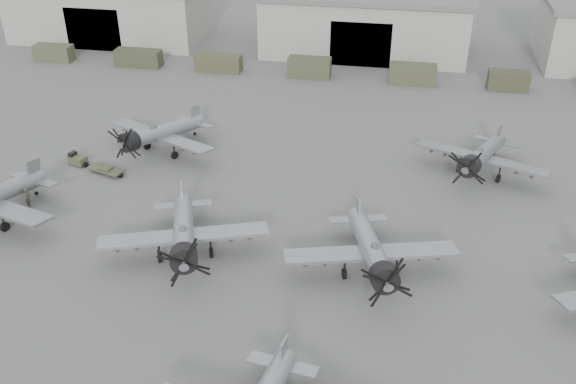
{
  "coord_description": "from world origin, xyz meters",
  "views": [
    {
      "loc": [
        5.24,
        -28.47,
        30.12
      ],
      "look_at": [
        -2.9,
        16.74,
        2.5
      ],
      "focal_mm": 40.0,
      "sensor_mm": 36.0,
      "label": 1
    }
  ],
  "objects_px": {
    "aircraft_far_0": "(158,134)",
    "tug_trailer": "(88,164)",
    "aircraft_far_1": "(481,156)",
    "ground_crew": "(28,198)",
    "aircraft_mid_1": "(184,235)",
    "aircraft_mid_2": "(372,252)"
  },
  "relations": [
    {
      "from": "aircraft_far_1",
      "to": "ground_crew",
      "type": "bearing_deg",
      "value": -140.65
    },
    {
      "from": "aircraft_mid_1",
      "to": "tug_trailer",
      "type": "height_order",
      "value": "aircraft_mid_1"
    },
    {
      "from": "aircraft_mid_1",
      "to": "ground_crew",
      "type": "distance_m",
      "value": 16.67
    },
    {
      "from": "tug_trailer",
      "to": "ground_crew",
      "type": "xyz_separation_m",
      "value": [
        -1.95,
        -7.61,
        0.47
      ]
    },
    {
      "from": "aircraft_far_1",
      "to": "ground_crew",
      "type": "relative_size",
      "value": 6.53
    },
    {
      "from": "aircraft_far_1",
      "to": "ground_crew",
      "type": "distance_m",
      "value": 41.0
    },
    {
      "from": "aircraft_mid_2",
      "to": "aircraft_far_0",
      "type": "relative_size",
      "value": 1.06
    },
    {
      "from": "aircraft_mid_1",
      "to": "aircraft_mid_2",
      "type": "relative_size",
      "value": 1.0
    },
    {
      "from": "aircraft_far_1",
      "to": "aircraft_mid_2",
      "type": "bearing_deg",
      "value": -96.18
    },
    {
      "from": "aircraft_far_0",
      "to": "aircraft_far_1",
      "type": "height_order",
      "value": "aircraft_far_0"
    },
    {
      "from": "aircraft_mid_1",
      "to": "aircraft_far_0",
      "type": "bearing_deg",
      "value": 96.96
    },
    {
      "from": "aircraft_far_0",
      "to": "aircraft_mid_1",
      "type": "bearing_deg",
      "value": -40.11
    },
    {
      "from": "aircraft_mid_1",
      "to": "tug_trailer",
      "type": "relative_size",
      "value": 2.06
    },
    {
      "from": "aircraft_mid_1",
      "to": "aircraft_far_1",
      "type": "distance_m",
      "value": 28.95
    },
    {
      "from": "aircraft_far_1",
      "to": "tug_trailer",
      "type": "distance_m",
      "value": 37.46
    },
    {
      "from": "aircraft_mid_2",
      "to": "aircraft_far_1",
      "type": "bearing_deg",
      "value": 46.9
    },
    {
      "from": "aircraft_mid_1",
      "to": "aircraft_far_1",
      "type": "relative_size",
      "value": 1.05
    },
    {
      "from": "aircraft_mid_2",
      "to": "aircraft_far_1",
      "type": "height_order",
      "value": "aircraft_mid_2"
    },
    {
      "from": "aircraft_far_1",
      "to": "tug_trailer",
      "type": "relative_size",
      "value": 1.96
    },
    {
      "from": "aircraft_far_0",
      "to": "tug_trailer",
      "type": "relative_size",
      "value": 1.95
    },
    {
      "from": "aircraft_mid_1",
      "to": "aircraft_mid_2",
      "type": "bearing_deg",
      "value": -17.63
    },
    {
      "from": "aircraft_mid_2",
      "to": "aircraft_far_1",
      "type": "distance_m",
      "value": 19.18
    }
  ]
}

